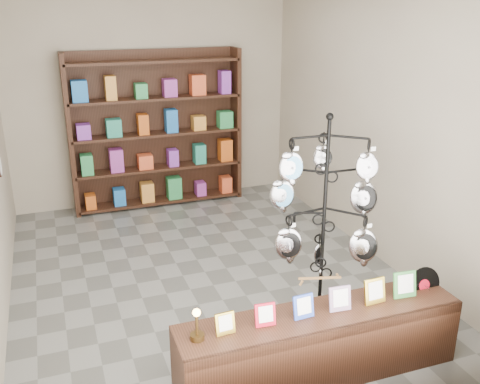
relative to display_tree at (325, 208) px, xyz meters
name	(u,v)px	position (x,y,z in m)	size (l,w,h in m)	color
ground	(205,272)	(-0.71, 1.30, -1.14)	(5.00, 5.00, 0.00)	slate
room_envelope	(201,105)	(-0.71, 1.30, 0.71)	(5.00, 5.00, 5.00)	#AFA48D
display_tree	(325,208)	(0.00, 0.00, 0.00)	(1.06, 1.06, 1.97)	black
front_shelf	(319,344)	(-0.35, -0.65, -0.86)	(2.28, 0.49, 0.81)	black
back_shelving	(157,135)	(-0.71, 3.60, -0.11)	(2.42, 0.36, 2.20)	black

